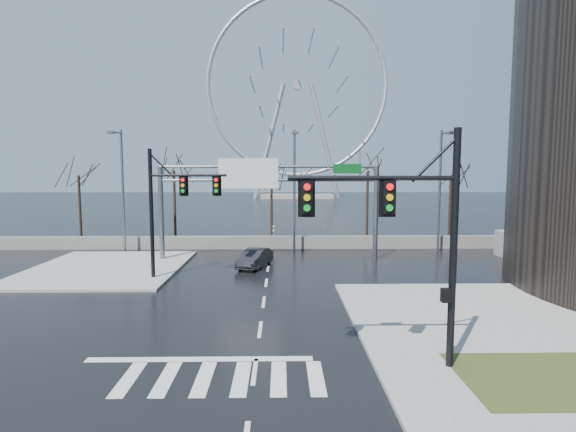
{
  "coord_description": "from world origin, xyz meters",
  "views": [
    {
      "loc": [
        0.87,
        -18.33,
        6.59
      ],
      "look_at": [
        1.31,
        8.13,
        4.0
      ],
      "focal_mm": 28.0,
      "sensor_mm": 36.0,
      "label": 1
    }
  ],
  "objects_px": {
    "ferris_wheel": "(297,93)",
    "signal_mast_near": "(413,226)",
    "car": "(255,258)",
    "sign_gantry": "(264,191)",
    "signal_mast_far": "(170,201)"
  },
  "relations": [
    {
      "from": "signal_mast_far",
      "to": "ferris_wheel",
      "type": "xyz_separation_m",
      "value": [
        10.87,
        86.04,
        21.3
      ]
    },
    {
      "from": "signal_mast_near",
      "to": "signal_mast_far",
      "type": "xyz_separation_m",
      "value": [
        -11.01,
        13.0,
        -0.04
      ]
    },
    {
      "from": "sign_gantry",
      "to": "ferris_wheel",
      "type": "bearing_deg",
      "value": 86.16
    },
    {
      "from": "signal_mast_near",
      "to": "ferris_wheel",
      "type": "bearing_deg",
      "value": 90.08
    },
    {
      "from": "ferris_wheel",
      "to": "signal_mast_near",
      "type": "bearing_deg",
      "value": -89.92
    },
    {
      "from": "signal_mast_near",
      "to": "signal_mast_far",
      "type": "distance_m",
      "value": 17.03
    },
    {
      "from": "signal_mast_far",
      "to": "sign_gantry",
      "type": "distance_m",
      "value": 8.14
    },
    {
      "from": "signal_mast_far",
      "to": "ferris_wheel",
      "type": "relative_size",
      "value": 0.16
    },
    {
      "from": "signal_mast_far",
      "to": "car",
      "type": "distance_m",
      "value": 7.37
    },
    {
      "from": "car",
      "to": "signal_mast_near",
      "type": "bearing_deg",
      "value": -50.68
    },
    {
      "from": "signal_mast_near",
      "to": "ferris_wheel",
      "type": "distance_m",
      "value": 101.29
    },
    {
      "from": "signal_mast_near",
      "to": "ferris_wheel",
      "type": "relative_size",
      "value": 0.16
    },
    {
      "from": "sign_gantry",
      "to": "car",
      "type": "relative_size",
      "value": 4.19
    },
    {
      "from": "car",
      "to": "ferris_wheel",
      "type": "bearing_deg",
      "value": 105.04
    },
    {
      "from": "ferris_wheel",
      "to": "signal_mast_far",
      "type": "bearing_deg",
      "value": -97.2
    }
  ]
}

